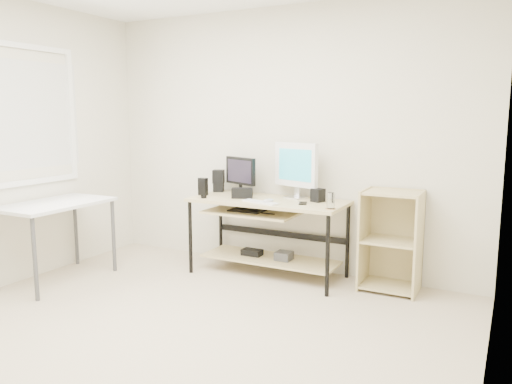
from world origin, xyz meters
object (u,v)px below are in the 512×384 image
at_px(audio_controller, 203,187).
at_px(white_imac, 296,166).
at_px(black_monitor, 240,173).
at_px(desk, 266,221).
at_px(shelf_unit, 392,240).
at_px(side_table, 56,211).

bearing_deg(audio_controller, white_imac, 16.93).
bearing_deg(black_monitor, white_imac, 24.98).
bearing_deg(black_monitor, desk, -1.00).
bearing_deg(black_monitor, shelf_unit, 21.68).
height_order(desk, black_monitor, black_monitor).
relative_size(desk, black_monitor, 3.74).
bearing_deg(desk, white_imac, 38.94).
bearing_deg(audio_controller, shelf_unit, 8.05).
distance_m(black_monitor, white_imac, 0.60).
relative_size(shelf_unit, white_imac, 1.67).
xyz_separation_m(side_table, shelf_unit, (2.83, 1.22, -0.22)).
bearing_deg(audio_controller, desk, 7.10).
relative_size(side_table, black_monitor, 2.49).
distance_m(side_table, black_monitor, 1.79).
xyz_separation_m(black_monitor, white_imac, (0.59, 0.04, 0.09)).
height_order(desk, audio_controller, audio_controller).
xyz_separation_m(desk, side_table, (-1.65, -1.06, 0.13)).
height_order(white_imac, audio_controller, white_imac).
bearing_deg(shelf_unit, audio_controller, -172.76).
xyz_separation_m(desk, shelf_unit, (1.18, 0.16, -0.09)).
distance_m(white_imac, audio_controller, 0.96).
bearing_deg(desk, audio_controller, -173.71).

